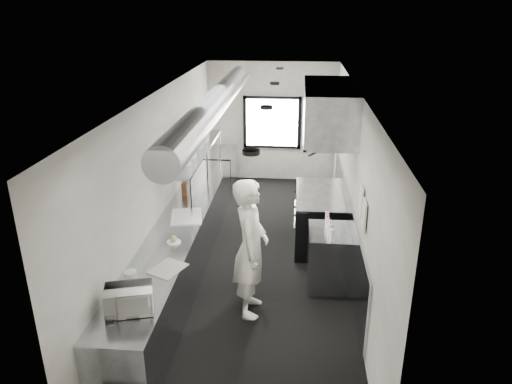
% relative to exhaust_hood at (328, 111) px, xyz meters
% --- Properties ---
extents(floor, '(3.00, 8.00, 0.01)m').
position_rel_exhaust_hood_xyz_m(floor, '(-1.10, -0.70, -2.39)').
color(floor, black).
rests_on(floor, ground).
extents(ceiling, '(3.00, 8.00, 0.01)m').
position_rel_exhaust_hood_xyz_m(ceiling, '(-1.10, -0.70, 0.41)').
color(ceiling, silver).
rests_on(ceiling, wall_back).
extents(wall_back, '(3.00, 0.02, 2.80)m').
position_rel_exhaust_hood_xyz_m(wall_back, '(-1.10, 3.30, -0.99)').
color(wall_back, silver).
rests_on(wall_back, floor).
extents(wall_front, '(3.00, 0.02, 2.80)m').
position_rel_exhaust_hood_xyz_m(wall_front, '(-1.10, -4.70, -0.99)').
color(wall_front, silver).
rests_on(wall_front, floor).
extents(wall_left, '(0.02, 8.00, 2.80)m').
position_rel_exhaust_hood_xyz_m(wall_left, '(-2.60, -0.70, -0.99)').
color(wall_left, silver).
rests_on(wall_left, floor).
extents(wall_right, '(0.02, 8.00, 2.80)m').
position_rel_exhaust_hood_xyz_m(wall_right, '(0.40, -0.70, -0.99)').
color(wall_right, silver).
rests_on(wall_right, floor).
extents(wall_cladding, '(0.03, 5.50, 1.10)m').
position_rel_exhaust_hood_xyz_m(wall_cladding, '(0.38, -0.40, -1.84)').
color(wall_cladding, gray).
rests_on(wall_cladding, wall_right).
extents(hvac_duct, '(0.40, 6.40, 0.40)m').
position_rel_exhaust_hood_xyz_m(hvac_duct, '(-1.80, -0.30, 0.16)').
color(hvac_duct, gray).
rests_on(hvac_duct, ceiling).
extents(service_window, '(1.36, 0.05, 1.25)m').
position_rel_exhaust_hood_xyz_m(service_window, '(-1.10, 3.26, -0.99)').
color(service_window, white).
rests_on(service_window, wall_back).
extents(exhaust_hood, '(0.81, 2.20, 0.88)m').
position_rel_exhaust_hood_xyz_m(exhaust_hood, '(0.00, 0.00, 0.00)').
color(exhaust_hood, gray).
rests_on(exhaust_hood, ceiling).
extents(prep_counter, '(0.70, 6.00, 0.90)m').
position_rel_exhaust_hood_xyz_m(prep_counter, '(-2.25, -1.20, -1.94)').
color(prep_counter, gray).
rests_on(prep_counter, floor).
extents(pass_shelf, '(0.45, 3.00, 0.68)m').
position_rel_exhaust_hood_xyz_m(pass_shelf, '(-2.29, 0.30, -0.86)').
color(pass_shelf, gray).
rests_on(pass_shelf, prep_counter).
extents(range, '(0.88, 1.60, 0.94)m').
position_rel_exhaust_hood_xyz_m(range, '(-0.06, 0.00, -1.92)').
color(range, black).
rests_on(range, floor).
extents(bottle_station, '(0.65, 0.80, 0.90)m').
position_rel_exhaust_hood_xyz_m(bottle_station, '(0.05, -1.40, -1.94)').
color(bottle_station, gray).
rests_on(bottle_station, floor).
extents(far_work_table, '(0.70, 1.20, 0.90)m').
position_rel_exhaust_hood_xyz_m(far_work_table, '(-2.25, 2.50, -1.94)').
color(far_work_table, gray).
rests_on(far_work_table, floor).
extents(notice_sheet_a, '(0.02, 0.28, 0.38)m').
position_rel_exhaust_hood_xyz_m(notice_sheet_a, '(0.37, -1.90, -0.79)').
color(notice_sheet_a, silver).
rests_on(notice_sheet_a, wall_right).
extents(notice_sheet_b, '(0.02, 0.28, 0.38)m').
position_rel_exhaust_hood_xyz_m(notice_sheet_b, '(0.37, -2.25, -0.84)').
color(notice_sheet_b, silver).
rests_on(notice_sheet_b, wall_right).
extents(line_cook, '(0.48, 0.72, 1.95)m').
position_rel_exhaust_hood_xyz_m(line_cook, '(-1.06, -2.17, -1.42)').
color(line_cook, white).
rests_on(line_cook, floor).
extents(microwave, '(0.55, 0.47, 0.28)m').
position_rel_exhaust_hood_xyz_m(microwave, '(-2.24, -3.57, -1.35)').
color(microwave, silver).
rests_on(microwave, prep_counter).
extents(deli_tub_a, '(0.16, 0.16, 0.10)m').
position_rel_exhaust_hood_xyz_m(deli_tub_a, '(-2.42, -3.51, -1.44)').
color(deli_tub_a, silver).
rests_on(deli_tub_a, prep_counter).
extents(deli_tub_b, '(0.20, 0.20, 0.11)m').
position_rel_exhaust_hood_xyz_m(deli_tub_b, '(-2.44, -2.95, -1.44)').
color(deli_tub_b, silver).
rests_on(deli_tub_b, prep_counter).
extents(newspaper, '(0.50, 0.54, 0.01)m').
position_rel_exhaust_hood_xyz_m(newspaper, '(-2.06, -2.67, -1.48)').
color(newspaper, silver).
rests_on(newspaper, prep_counter).
extents(small_plate, '(0.22, 0.22, 0.02)m').
position_rel_exhaust_hood_xyz_m(small_plate, '(-2.16, -1.97, -1.48)').
color(small_plate, white).
rests_on(small_plate, prep_counter).
extents(pastry, '(0.09, 0.09, 0.09)m').
position_rel_exhaust_hood_xyz_m(pastry, '(-2.16, -1.97, -1.43)').
color(pastry, tan).
rests_on(pastry, small_plate).
extents(cutting_board, '(0.58, 0.70, 0.02)m').
position_rel_exhaust_hood_xyz_m(cutting_board, '(-2.18, -1.10, -1.48)').
color(cutting_board, silver).
rests_on(cutting_board, prep_counter).
extents(knife_block, '(0.11, 0.21, 0.22)m').
position_rel_exhaust_hood_xyz_m(knife_block, '(-2.42, -0.14, -1.38)').
color(knife_block, '#57301E').
rests_on(knife_block, prep_counter).
extents(plate_stack_a, '(0.30, 0.30, 0.27)m').
position_rel_exhaust_hood_xyz_m(plate_stack_a, '(-2.31, -0.52, -0.69)').
color(plate_stack_a, white).
rests_on(plate_stack_a, pass_shelf).
extents(plate_stack_b, '(0.27, 0.27, 0.28)m').
position_rel_exhaust_hood_xyz_m(plate_stack_b, '(-2.28, -0.14, -0.68)').
color(plate_stack_b, white).
rests_on(plate_stack_b, pass_shelf).
extents(plate_stack_c, '(0.25, 0.25, 0.30)m').
position_rel_exhaust_hood_xyz_m(plate_stack_c, '(-2.28, 0.47, -0.67)').
color(plate_stack_c, white).
rests_on(plate_stack_c, pass_shelf).
extents(plate_stack_d, '(0.34, 0.34, 0.41)m').
position_rel_exhaust_hood_xyz_m(plate_stack_d, '(-2.29, 0.89, -0.62)').
color(plate_stack_d, white).
rests_on(plate_stack_d, pass_shelf).
extents(squeeze_bottle_a, '(0.08, 0.08, 0.18)m').
position_rel_exhaust_hood_xyz_m(squeeze_bottle_a, '(0.04, -1.70, -1.40)').
color(squeeze_bottle_a, silver).
rests_on(squeeze_bottle_a, bottle_station).
extents(squeeze_bottle_b, '(0.08, 0.08, 0.19)m').
position_rel_exhaust_hood_xyz_m(squeeze_bottle_b, '(0.02, -1.55, -1.40)').
color(squeeze_bottle_b, silver).
rests_on(squeeze_bottle_b, bottle_station).
extents(squeeze_bottle_c, '(0.07, 0.07, 0.19)m').
position_rel_exhaust_hood_xyz_m(squeeze_bottle_c, '(0.02, -1.44, -1.40)').
color(squeeze_bottle_c, silver).
rests_on(squeeze_bottle_c, bottle_station).
extents(squeeze_bottle_d, '(0.06, 0.06, 0.17)m').
position_rel_exhaust_hood_xyz_m(squeeze_bottle_d, '(-0.01, -1.29, -1.41)').
color(squeeze_bottle_d, silver).
rests_on(squeeze_bottle_d, bottle_station).
extents(squeeze_bottle_e, '(0.06, 0.06, 0.18)m').
position_rel_exhaust_hood_xyz_m(squeeze_bottle_e, '(0.00, -1.10, -1.40)').
color(squeeze_bottle_e, silver).
rests_on(squeeze_bottle_e, bottle_station).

